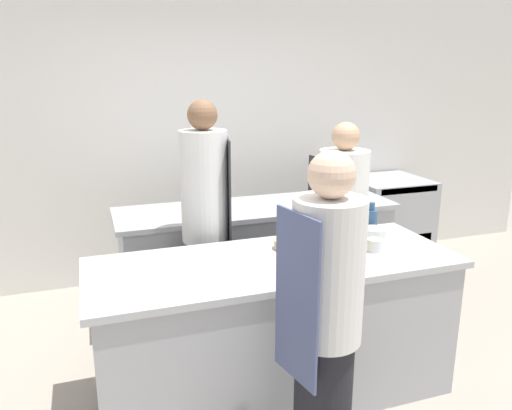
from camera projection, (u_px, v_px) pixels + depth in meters
The scene contains 15 objects.
ground_plane at pixel (274, 390), 3.22m from camera, with size 16.00×16.00×0.00m, color #A89E8E.
wall_back at pixel (196, 134), 4.80m from camera, with size 8.00×0.06×2.80m.
prep_counter at pixel (274, 327), 3.10m from camera, with size 2.22×0.83×0.90m.
pass_counter at pixel (257, 256), 4.29m from camera, with size 2.34×0.70×0.90m.
oven_range at pixel (386, 221), 5.27m from camera, with size 0.75×0.73×0.91m.
chef_at_prep_near at pixel (325, 324), 2.35m from camera, with size 0.38×0.36×1.66m.
chef_at_stove at pixel (206, 228), 3.51m from camera, with size 0.37×0.35×1.81m.
chef_at_pass_far at pixel (341, 232), 3.75m from camera, with size 0.40×0.39×1.64m.
bottle_olive_oil at pixel (312, 231), 3.27m from camera, with size 0.06×0.06×0.18m.
bottle_vinegar at pixel (371, 219), 3.53m from camera, with size 0.09×0.09×0.20m.
bottle_wine at pixel (358, 239), 3.04m from camera, with size 0.08×0.08×0.25m.
bottle_cooking_oil at pixel (301, 260), 2.79m from camera, with size 0.07×0.07×0.18m.
bowl_mixing_large at pixel (374, 233), 3.38m from camera, with size 0.16×0.16×0.06m.
bowl_prep_small at pixel (288, 244), 3.16m from camera, with size 0.18×0.18×0.06m.
cup at pixel (374, 245), 3.12m from camera, with size 0.09×0.09×0.08m.
Camera 1 is at (-1.02, -2.61, 1.99)m, focal length 35.00 mm.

